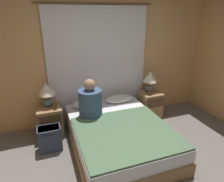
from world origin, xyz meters
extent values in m
cube|color=tan|center=(0.00, 2.03, 1.25)|extent=(4.79, 0.06, 2.50)
cube|color=silver|center=(0.00, 1.97, 1.10)|extent=(1.92, 0.02, 2.20)
cylinder|color=brown|center=(0.00, 1.97, 2.22)|extent=(2.12, 0.02, 0.02)
cube|color=olive|center=(0.00, 0.93, 0.11)|extent=(1.45, 1.96, 0.23)
cube|color=silver|center=(0.00, 0.93, 0.33)|extent=(1.41, 1.92, 0.20)
cube|color=#937047|center=(-1.01, 1.67, 0.27)|extent=(0.42, 0.39, 0.54)
cube|color=#4C3823|center=(-1.01, 1.47, 0.41)|extent=(0.37, 0.02, 0.20)
cube|color=#937047|center=(1.01, 1.67, 0.27)|extent=(0.42, 0.39, 0.54)
cube|color=#4C3823|center=(1.01, 1.47, 0.41)|extent=(0.37, 0.02, 0.20)
ellipsoid|color=slate|center=(-1.01, 1.74, 0.61)|extent=(0.17, 0.17, 0.14)
cylinder|color=#B2A893|center=(-1.01, 1.74, 0.73)|extent=(0.02, 0.02, 0.08)
cone|color=silver|center=(-1.01, 1.74, 0.87)|extent=(0.29, 0.29, 0.21)
ellipsoid|color=slate|center=(1.01, 1.74, 0.61)|extent=(0.17, 0.17, 0.14)
cylinder|color=#B2A893|center=(1.01, 1.74, 0.73)|extent=(0.02, 0.02, 0.08)
cone|color=silver|center=(1.01, 1.74, 0.87)|extent=(0.29, 0.29, 0.21)
ellipsoid|color=silver|center=(-0.32, 1.72, 0.49)|extent=(0.56, 0.30, 0.12)
ellipsoid|color=silver|center=(0.32, 1.72, 0.49)|extent=(0.56, 0.30, 0.12)
cube|color=#4C6B4C|center=(0.00, 0.65, 0.45)|extent=(1.39, 1.32, 0.03)
cylinder|color=#38517A|center=(-0.34, 1.35, 0.67)|extent=(0.39, 0.39, 0.47)
sphere|color=#A87A5B|center=(-0.34, 1.35, 0.99)|extent=(0.19, 0.19, 0.19)
cylinder|color=#513819|center=(-0.89, 1.58, 0.62)|extent=(0.06, 0.06, 0.16)
cylinder|color=#513819|center=(-0.89, 1.58, 0.73)|extent=(0.02, 0.02, 0.06)
cylinder|color=#513819|center=(0.93, 1.58, 0.62)|extent=(0.06, 0.06, 0.15)
cylinder|color=#513819|center=(0.93, 1.58, 0.73)|extent=(0.02, 0.02, 0.06)
cube|color=#333D56|center=(-1.05, 1.25, 0.20)|extent=(0.36, 0.22, 0.41)
cube|color=#283045|center=(-1.05, 1.22, 0.37)|extent=(0.32, 0.23, 0.08)
camera|label=1|loc=(-1.03, -1.62, 2.09)|focal=32.00mm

